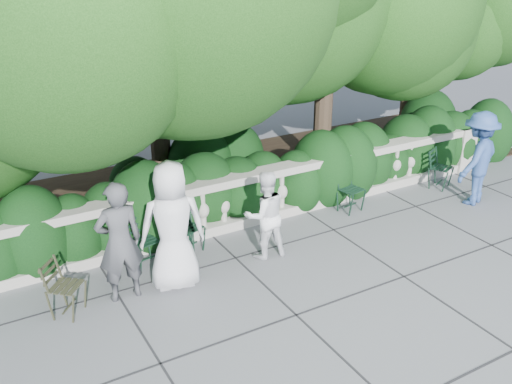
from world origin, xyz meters
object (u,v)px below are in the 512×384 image
chair_f (445,189)px  person_businessman (173,226)px  chair_c (183,256)px  person_woman_grey (119,242)px  person_casual_man (265,215)px  chair_weathered (80,315)px  person_older_blue (478,159)px  chair_d (196,255)px  chair_b (151,270)px  chair_e (355,213)px

chair_f → person_businessman: 6.40m
chair_c → person_woman_grey: (-1.20, -0.66, 0.91)m
chair_c → person_casual_man: person_casual_man is taller
chair_weathered → chair_c: bearing=-27.1°
chair_f → person_older_blue: person_older_blue is taller
chair_f → chair_d: bearing=154.9°
chair_weathered → chair_d: bearing=-30.6°
chair_c → person_businessman: (-0.42, -0.74, 0.99)m
chair_b → chair_weathered: 1.43m
person_businessman → person_woman_grey: person_businessman is taller
chair_c → person_older_blue: (5.81, -0.88, 0.93)m
person_businessman → person_woman_grey: size_ratio=1.09×
chair_e → person_businessman: person_businessman is taller
chair_b → person_older_blue: 6.53m
chair_b → chair_f: size_ratio=1.00×
chair_d → person_woman_grey: 1.77m
chair_f → person_woman_grey: person_woman_grey is taller
chair_weathered → person_casual_man: size_ratio=0.57×
chair_b → person_casual_man: (1.80, -0.50, 0.74)m
person_casual_man → chair_e: bearing=-160.4°
chair_d → person_woman_grey: size_ratio=0.46×
person_woman_grey → person_businessman: bearing=174.9°
chair_d → person_businessman: (-0.63, -0.68, 0.99)m
chair_f → person_casual_man: bearing=161.7°
chair_b → person_casual_man: bearing=-27.8°
chair_e → person_businessman: 4.09m
person_businessman → person_casual_man: person_businessman is taller
person_businessman → chair_b: bearing=-60.2°
chair_e → chair_weathered: 5.43m
chair_b → chair_weathered: (-1.28, -0.64, 0.00)m
person_businessman → person_woman_grey: 0.78m
person_businessman → chair_e: bearing=-158.7°
chair_b → chair_f: same height
chair_f → chair_weathered: (-7.76, -0.62, 0.00)m
chair_f → person_businessman: (-6.30, -0.58, 0.99)m
chair_b → person_older_blue: size_ratio=0.45×
chair_e → chair_f: same height
chair_c → person_businessman: person_businessman is taller
person_older_blue → chair_d: bearing=-24.3°
person_woman_grey → person_casual_man: (2.38, 0.02, -0.17)m
chair_d → person_woman_grey: bearing=-179.3°
chair_c → chair_f: same height
chair_c → chair_e: 3.50m
chair_e → chair_f: 2.38m
chair_b → person_older_blue: (6.42, -0.74, 0.93)m
chair_c → person_older_blue: bearing=9.7°
chair_c → chair_weathered: size_ratio=1.00×
chair_f → person_older_blue: size_ratio=0.45×
chair_f → person_woman_grey: size_ratio=0.46×
chair_b → person_woman_grey: size_ratio=0.46×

